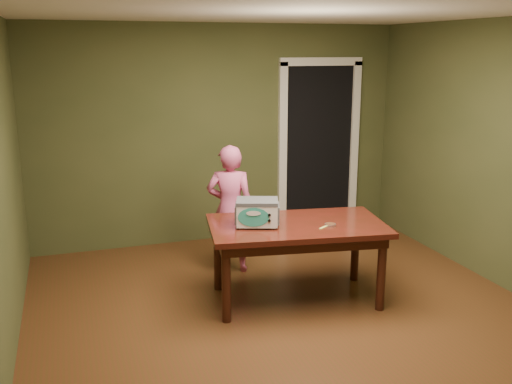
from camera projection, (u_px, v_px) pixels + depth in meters
The scene contains 8 objects.
floor at pixel (297, 326), 4.88m from camera, with size 5.00×5.00×0.00m, color #562B18.
room_shell at pixel (301, 128), 4.46m from camera, with size 4.52×5.02×2.61m.
doorway at pixel (309, 145), 7.57m from camera, with size 1.10×0.66×2.25m.
dining_table at pixel (297, 234), 5.25m from camera, with size 1.72×1.13×0.75m.
toy_oven at pixel (257, 212), 5.12m from camera, with size 0.45×0.37×0.24m.
baking_pan at pixel (330, 225), 5.15m from camera, with size 0.10×0.10×0.02m.
spatula at pixel (325, 226), 5.12m from camera, with size 0.18×0.03×0.01m, color #D3CC5C.
child at pixel (230, 209), 5.96m from camera, with size 0.49×0.32×1.36m, color #DA598C.
Camera 1 is at (-1.74, -4.10, 2.31)m, focal length 40.00 mm.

